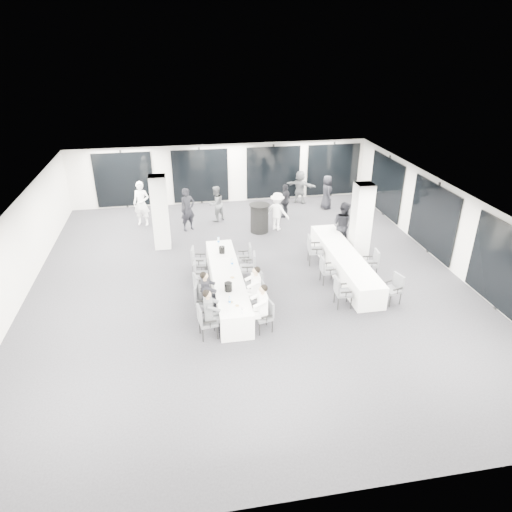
{
  "coord_description": "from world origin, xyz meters",
  "views": [
    {
      "loc": [
        -2.04,
        -13.1,
        7.38
      ],
      "look_at": [
        0.22,
        -0.2,
        0.98
      ],
      "focal_mm": 32.0,
      "sensor_mm": 36.0,
      "label": 1
    }
  ],
  "objects_px": {
    "ice_bucket_near": "(228,287)",
    "chair_main_left_far": "(197,259)",
    "chair_main_left_mid": "(201,287)",
    "standing_guest_a": "(187,207)",
    "chair_side_left_near": "(341,290)",
    "chair_side_right_mid": "(372,262)",
    "chair_main_right_fourth": "(250,266)",
    "standing_guest_h": "(343,222)",
    "cocktail_table": "(259,218)",
    "ice_bucket_far": "(222,250)",
    "standing_guest_c": "(277,209)",
    "chair_main_right_mid": "(255,283)",
    "chair_side_left_far": "(313,248)",
    "standing_guest_d": "(285,198)",
    "standing_guest_f": "(300,185)",
    "chair_main_right_near": "(266,314)",
    "chair_main_right_far": "(246,256)",
    "banquet_table_side": "(344,263)",
    "standing_guest_b": "(216,201)",
    "standing_guest_e": "(327,190)",
    "chair_side_right_far": "(356,245)",
    "standing_guest_g": "(141,201)",
    "chair_main_left_fourth": "(199,272)",
    "chair_main_right_second": "(259,295)",
    "chair_side_right_near": "(394,287)",
    "banquet_table_main": "(227,284)",
    "chair_side_left_mid": "(326,269)",
    "chair_main_left_near": "(205,320)"
  },
  "relations": [
    {
      "from": "ice_bucket_near",
      "to": "chair_main_left_far",
      "type": "bearing_deg",
      "value": 106.35
    },
    {
      "from": "banquet_table_side",
      "to": "chair_main_right_near",
      "type": "relative_size",
      "value": 5.57
    },
    {
      "from": "chair_main_right_fourth",
      "to": "chair_side_right_far",
      "type": "relative_size",
      "value": 1.15
    },
    {
      "from": "chair_side_right_mid",
      "to": "standing_guest_e",
      "type": "bearing_deg",
      "value": 0.45
    },
    {
      "from": "banquet_table_side",
      "to": "standing_guest_h",
      "type": "distance_m",
      "value": 2.22
    },
    {
      "from": "chair_side_right_mid",
      "to": "ice_bucket_near",
      "type": "bearing_deg",
      "value": 111.26
    },
    {
      "from": "cocktail_table",
      "to": "standing_guest_e",
      "type": "relative_size",
      "value": 0.66
    },
    {
      "from": "banquet_table_side",
      "to": "chair_side_right_far",
      "type": "distance_m",
      "value": 1.32
    },
    {
      "from": "standing_guest_b",
      "to": "chair_side_right_mid",
      "type": "bearing_deg",
      "value": 92.62
    },
    {
      "from": "banquet_table_side",
      "to": "ice_bucket_near",
      "type": "height_order",
      "value": "ice_bucket_near"
    },
    {
      "from": "chair_main_left_fourth",
      "to": "chair_side_left_near",
      "type": "height_order",
      "value": "chair_side_left_near"
    },
    {
      "from": "standing_guest_d",
      "to": "standing_guest_f",
      "type": "bearing_deg",
      "value": -177.45
    },
    {
      "from": "standing_guest_c",
      "to": "standing_guest_h",
      "type": "height_order",
      "value": "standing_guest_h"
    },
    {
      "from": "chair_side_left_mid",
      "to": "standing_guest_b",
      "type": "distance_m",
      "value": 6.85
    },
    {
      "from": "standing_guest_h",
      "to": "standing_guest_e",
      "type": "bearing_deg",
      "value": -39.77
    },
    {
      "from": "chair_side_right_near",
      "to": "chair_side_right_far",
      "type": "relative_size",
      "value": 1.05
    },
    {
      "from": "cocktail_table",
      "to": "chair_side_right_mid",
      "type": "distance_m",
      "value": 5.37
    },
    {
      "from": "chair_main_right_fourth",
      "to": "standing_guest_e",
      "type": "relative_size",
      "value": 0.57
    },
    {
      "from": "chair_main_left_mid",
      "to": "standing_guest_a",
      "type": "xyz_separation_m",
      "value": [
        -0.13,
        5.85,
        0.46
      ]
    },
    {
      "from": "chair_main_right_near",
      "to": "standing_guest_d",
      "type": "distance_m",
      "value": 8.72
    },
    {
      "from": "cocktail_table",
      "to": "ice_bucket_far",
      "type": "height_order",
      "value": "cocktail_table"
    },
    {
      "from": "chair_main_right_near",
      "to": "chair_main_right_far",
      "type": "bearing_deg",
      "value": -13.04
    },
    {
      "from": "standing_guest_g",
      "to": "chair_main_left_far",
      "type": "bearing_deg",
      "value": -51.31
    },
    {
      "from": "chair_main_right_near",
      "to": "ice_bucket_far",
      "type": "bearing_deg",
      "value": 0.03
    },
    {
      "from": "standing_guest_g",
      "to": "chair_main_right_mid",
      "type": "bearing_deg",
      "value": -45.25
    },
    {
      "from": "chair_main_right_mid",
      "to": "chair_side_left_far",
      "type": "relative_size",
      "value": 0.92
    },
    {
      "from": "chair_side_left_near",
      "to": "ice_bucket_near",
      "type": "bearing_deg",
      "value": -90.81
    },
    {
      "from": "chair_side_left_far",
      "to": "standing_guest_h",
      "type": "distance_m",
      "value": 1.94
    },
    {
      "from": "standing_guest_f",
      "to": "standing_guest_h",
      "type": "xyz_separation_m",
      "value": [
        0.28,
        -5.2,
        0.13
      ]
    },
    {
      "from": "cocktail_table",
      "to": "chair_side_left_far",
      "type": "bearing_deg",
      "value": -67.26
    },
    {
      "from": "standing_guest_h",
      "to": "chair_main_right_far",
      "type": "bearing_deg",
      "value": 78.5
    },
    {
      "from": "chair_side_left_near",
      "to": "chair_side_right_mid",
      "type": "distance_m",
      "value": 2.33
    },
    {
      "from": "chair_main_left_far",
      "to": "standing_guest_a",
      "type": "distance_m",
      "value": 4.01
    },
    {
      "from": "cocktail_table",
      "to": "standing_guest_g",
      "type": "height_order",
      "value": "standing_guest_g"
    },
    {
      "from": "chair_main_left_fourth",
      "to": "standing_guest_c",
      "type": "xyz_separation_m",
      "value": [
        3.49,
        4.23,
        0.41
      ]
    },
    {
      "from": "chair_main_right_far",
      "to": "standing_guest_g",
      "type": "bearing_deg",
      "value": 41.42
    },
    {
      "from": "chair_main_right_near",
      "to": "standing_guest_b",
      "type": "bearing_deg",
      "value": -9.16
    },
    {
      "from": "chair_main_left_far",
      "to": "chair_main_right_fourth",
      "type": "bearing_deg",
      "value": 73.97
    },
    {
      "from": "chair_main_right_fourth",
      "to": "standing_guest_h",
      "type": "distance_m",
      "value": 4.44
    },
    {
      "from": "chair_side_right_near",
      "to": "standing_guest_a",
      "type": "xyz_separation_m",
      "value": [
        -5.87,
        6.83,
        0.48
      ]
    },
    {
      "from": "chair_main_left_near",
      "to": "chair_main_right_far",
      "type": "xyz_separation_m",
      "value": [
        1.67,
        3.6,
        0.01
      ]
    },
    {
      "from": "standing_guest_d",
      "to": "ice_bucket_far",
      "type": "distance_m",
      "value": 5.84
    },
    {
      "from": "chair_main_left_far",
      "to": "standing_guest_b",
      "type": "relative_size",
      "value": 0.55
    },
    {
      "from": "chair_side_left_far",
      "to": "chair_main_right_far",
      "type": "bearing_deg",
      "value": -78.23
    },
    {
      "from": "standing_guest_d",
      "to": "ice_bucket_far",
      "type": "bearing_deg",
      "value": 1.42
    },
    {
      "from": "chair_main_right_near",
      "to": "banquet_table_main",
      "type": "bearing_deg",
      "value": 8.68
    },
    {
      "from": "ice_bucket_near",
      "to": "banquet_table_main",
      "type": "bearing_deg",
      "value": 86.07
    },
    {
      "from": "banquet_table_main",
      "to": "chair_main_left_mid",
      "type": "relative_size",
      "value": 5.19
    },
    {
      "from": "chair_main_right_second",
      "to": "ice_bucket_far",
      "type": "height_order",
      "value": "ice_bucket_far"
    },
    {
      "from": "cocktail_table",
      "to": "chair_side_left_near",
      "type": "height_order",
      "value": "cocktail_table"
    }
  ]
}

